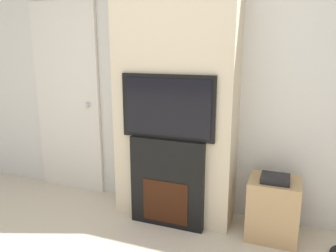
# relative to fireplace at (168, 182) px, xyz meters

# --- Properties ---
(wall_back) EXTENTS (6.00, 0.06, 2.70)m
(wall_back) POSITION_rel_fireplace_xyz_m (0.00, 0.44, 0.94)
(wall_back) COLOR silver
(wall_back) RESTS_ON ground_plane
(chimney_breast) EXTENTS (1.10, 0.41, 2.70)m
(chimney_breast) POSITION_rel_fireplace_xyz_m (0.00, 0.20, 0.94)
(chimney_breast) COLOR beige
(chimney_breast) RESTS_ON ground_plane
(fireplace) EXTENTS (0.69, 0.15, 0.82)m
(fireplace) POSITION_rel_fireplace_xyz_m (0.00, 0.00, 0.00)
(fireplace) COLOR black
(fireplace) RESTS_ON ground_plane
(television) EXTENTS (0.84, 0.07, 0.56)m
(television) POSITION_rel_fireplace_xyz_m (0.00, -0.00, 0.70)
(television) COLOR black
(television) RESTS_ON fireplace
(media_stand) EXTENTS (0.42, 0.37, 0.57)m
(media_stand) POSITION_rel_fireplace_xyz_m (0.92, 0.12, -0.14)
(media_stand) COLOR tan
(media_stand) RESTS_ON ground_plane
(entry_door) EXTENTS (0.82, 0.09, 2.09)m
(entry_door) POSITION_rel_fireplace_xyz_m (-1.34, 0.38, 0.63)
(entry_door) COLOR silver
(entry_door) RESTS_ON ground_plane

